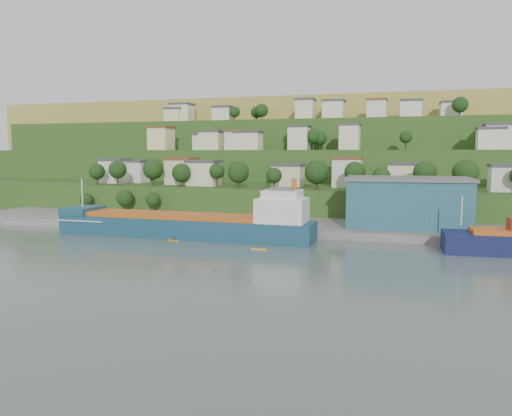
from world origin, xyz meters
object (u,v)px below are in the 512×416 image
at_px(caravan, 79,214).
at_px(warehouse, 407,202).
at_px(kayak_orange, 173,240).
at_px(cargo_ship_near, 191,226).

bearing_deg(caravan, warehouse, -5.58).
height_order(warehouse, kayak_orange, warehouse).
relative_size(caravan, kayak_orange, 2.06).
relative_size(warehouse, kayak_orange, 9.80).
relative_size(warehouse, caravan, 4.76).
bearing_deg(caravan, kayak_orange, -35.11).
relative_size(cargo_ship_near, kayak_orange, 20.36).
bearing_deg(caravan, cargo_ship_near, -26.80).
bearing_deg(cargo_ship_near, warehouse, 21.84).
bearing_deg(warehouse, caravan, -178.35).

